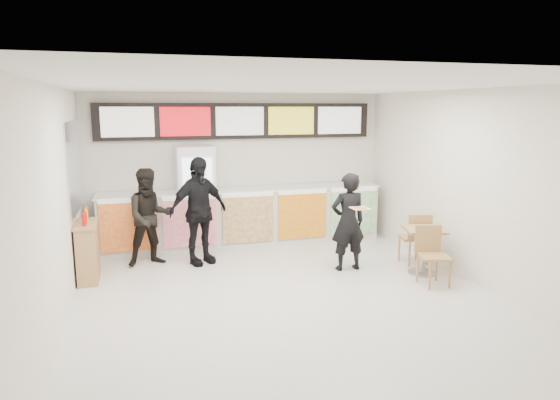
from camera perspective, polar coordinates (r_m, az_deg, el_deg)
name	(u,v)px	position (r m, az deg, el deg)	size (l,w,h in m)	color
floor	(291,301)	(7.23, 1.29, -11.51)	(7.00, 7.00, 0.00)	beige
ceiling	(292,85)	(6.71, 1.40, 12.97)	(7.00, 7.00, 0.00)	white
wall_back	(239,168)	(10.17, -4.69, 3.64)	(6.00, 6.00, 0.00)	silver
wall_left	(54,210)	(6.57, -24.45, -1.08)	(7.00, 7.00, 0.00)	silver
wall_right	(478,188)	(8.23, 21.67, 1.29)	(7.00, 7.00, 0.00)	silver
service_counter	(244,217)	(9.93, -4.13, -1.95)	(5.56, 0.77, 1.14)	silver
menu_board	(239,121)	(10.01, -4.67, 8.98)	(5.50, 0.14, 0.70)	black
drinks_fridge	(196,198)	(9.71, -9.58, 0.22)	(0.70, 0.67, 2.00)	white
mirror_panel	(75,167)	(8.94, -22.40, 3.54)	(0.01, 2.00, 1.50)	#B2B7BF
customer_main	(348,222)	(8.43, 7.77, -2.49)	(0.60, 0.40, 1.66)	black
customer_left	(150,217)	(8.91, -14.64, -1.90)	(0.82, 0.64, 1.70)	black
customer_mid	(198,211)	(8.78, -9.31, -1.25)	(1.11, 0.46, 1.89)	black
pizza_slice	(360,208)	(7.97, 9.15, -0.88)	(0.36, 0.36, 0.02)	beige
cafe_table	(423,242)	(8.55, 16.08, -4.67)	(0.83, 1.62, 0.91)	tan
condiment_ledge	(88,251)	(8.51, -21.11, -5.44)	(0.34, 0.83, 1.11)	tan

